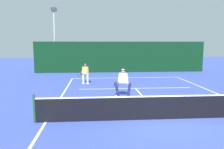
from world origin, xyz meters
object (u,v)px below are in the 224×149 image
Objects in this scene: tennis_ball at (84,107)px; player_near at (123,82)px; tennis_ball_extra at (215,106)px; player_far at (85,73)px; light_pole at (54,32)px.

player_near is at bearing 42.45° from tennis_ball.
player_far is at bearing 134.11° from tennis_ball_extra.
player_near is 24.65× the size of tennis_ball_extra.
light_pole is (-3.48, 7.77, 3.34)m from player_far.
player_near is 2.98m from tennis_ball.
player_near is 4.94m from player_far.
tennis_ball is at bearing 56.94° from player_near.
tennis_ball is 1.00× the size of tennis_ball_extra.
light_pole is at bearing 124.54° from tennis_ball_extra.
light_pole reaches higher than tennis_ball_extra.
tennis_ball is (-2.10, -1.92, -0.86)m from player_near.
tennis_ball_extra is 18.00m from light_pole.
tennis_ball is at bearing -75.43° from light_pole.
tennis_ball_extra is (6.28, -0.36, 0.00)m from tennis_ball.
tennis_ball_extra is 0.01× the size of light_pole.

